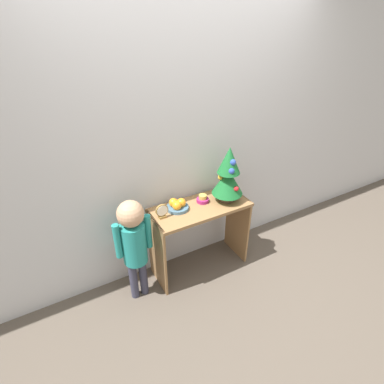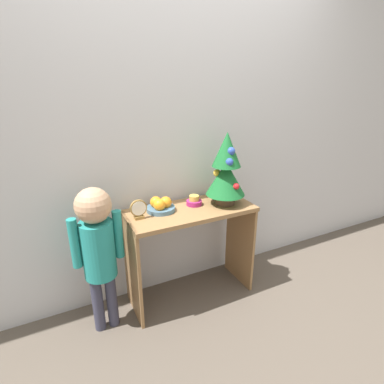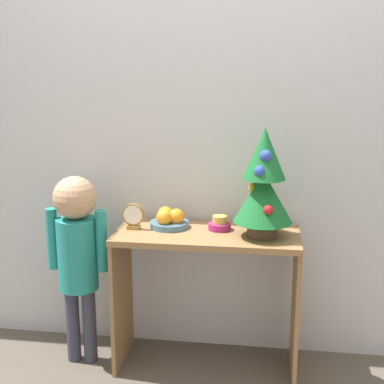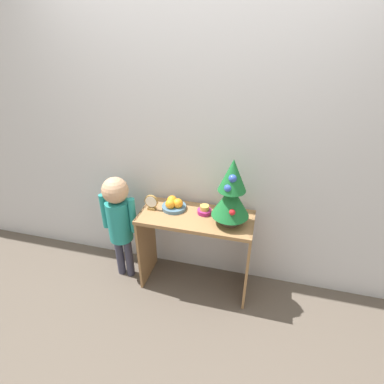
{
  "view_description": "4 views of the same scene",
  "coord_description": "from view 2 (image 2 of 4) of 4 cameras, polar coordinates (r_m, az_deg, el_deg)",
  "views": [
    {
      "loc": [
        -1.16,
        -1.72,
        2.19
      ],
      "look_at": [
        -0.07,
        0.23,
        0.87
      ],
      "focal_mm": 28.0,
      "sensor_mm": 36.0,
      "label": 1
    },
    {
      "loc": [
        -0.85,
        -1.53,
        1.55
      ],
      "look_at": [
        0.0,
        0.18,
        0.85
      ],
      "focal_mm": 28.0,
      "sensor_mm": 36.0,
      "label": 2
    },
    {
      "loc": [
        0.28,
        -2.28,
        1.52
      ],
      "look_at": [
        -0.07,
        0.19,
        0.92
      ],
      "focal_mm": 50.0,
      "sensor_mm": 36.0,
      "label": 3
    },
    {
      "loc": [
        0.46,
        -1.7,
        2.03
      ],
      "look_at": [
        -0.03,
        0.18,
        0.94
      ],
      "focal_mm": 28.0,
      "sensor_mm": 36.0,
      "label": 4
    }
  ],
  "objects": [
    {
      "name": "desk_clock",
      "position": [
        1.96,
        -10.14,
        -3.32
      ],
      "size": [
        0.11,
        0.04,
        0.13
      ],
      "color": "olive",
      "rests_on": "console_table"
    },
    {
      "name": "ground_plane",
      "position": [
        2.34,
        2.04,
        -21.42
      ],
      "size": [
        12.0,
        12.0,
        0.0
      ],
      "primitive_type": "plane",
      "color": "brown"
    },
    {
      "name": "singing_bowl",
      "position": [
        2.16,
        0.4,
        -1.75
      ],
      "size": [
        0.11,
        0.11,
        0.07
      ],
      "color": "#9E2366",
      "rests_on": "console_table"
    },
    {
      "name": "fruit_bowl",
      "position": [
        2.06,
        -6.01,
        -2.58
      ],
      "size": [
        0.2,
        0.2,
        0.1
      ],
      "color": "#476B84",
      "rests_on": "console_table"
    },
    {
      "name": "child_figure",
      "position": [
        1.93,
        -17.54,
        -9.19
      ],
      "size": [
        0.31,
        0.21,
        0.99
      ],
      "color": "#38384C",
      "rests_on": "ground_plane"
    },
    {
      "name": "mini_tree",
      "position": [
        2.12,
        6.52,
        4.27
      ],
      "size": [
        0.28,
        0.28,
        0.52
      ],
      "color": "#4C3828",
      "rests_on": "console_table"
    },
    {
      "name": "console_table",
      "position": [
        2.18,
        -0.29,
        -7.7
      ],
      "size": [
        0.9,
        0.4,
        0.72
      ],
      "color": "olive",
      "rests_on": "ground_plane"
    },
    {
      "name": "back_wall",
      "position": [
        2.17,
        -3.24,
        12.12
      ],
      "size": [
        7.0,
        0.05,
        2.5
      ],
      "primitive_type": "cube",
      "color": "silver",
      "rests_on": "ground_plane"
    }
  ]
}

